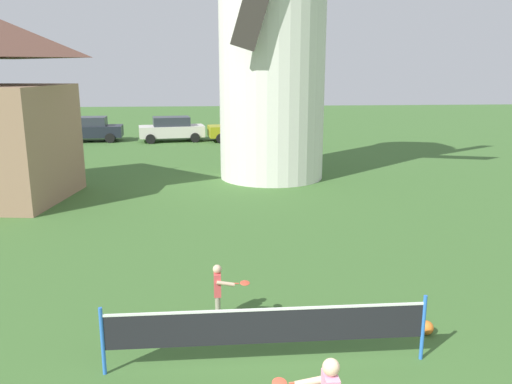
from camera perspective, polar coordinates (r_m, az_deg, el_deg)
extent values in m
cylinder|color=silver|center=(21.85, 1.79, 15.46)|extent=(4.33, 4.33, 10.64)
cylinder|color=blue|center=(8.44, -16.53, -15.48)|extent=(0.06, 0.06, 1.10)
cylinder|color=blue|center=(8.89, 17.91, -14.03)|extent=(0.06, 0.06, 1.10)
cube|color=black|center=(8.24, 1.21, -14.64)|extent=(4.94, 0.01, 0.55)
cube|color=white|center=(8.11, 1.22, -12.80)|extent=(4.94, 0.02, 0.04)
sphere|color=#DBB28E|center=(6.27, 8.27, -18.55)|extent=(0.20, 0.20, 0.20)
cylinder|color=#DBB28E|center=(6.53, 6.16, -20.03)|extent=(0.42, 0.09, 0.16)
cylinder|color=#D84C33|center=(6.50, 4.66, -20.14)|extent=(0.22, 0.02, 0.04)
ellipsoid|color=#D84C33|center=(6.47, 2.61, -20.28)|extent=(0.18, 0.24, 0.03)
cylinder|color=#9E937F|center=(9.91, -4.22, -12.36)|extent=(0.10, 0.10, 0.49)
cylinder|color=#9E937F|center=(9.79, -4.21, -12.72)|extent=(0.10, 0.10, 0.49)
cube|color=#DB4C4C|center=(9.66, -4.27, -10.08)|extent=(0.13, 0.24, 0.43)
sphere|color=#DBB28E|center=(9.54, -4.30, -8.46)|extent=(0.16, 0.16, 0.16)
cylinder|color=#DBB28E|center=(9.81, -4.27, -9.83)|extent=(0.07, 0.07, 0.33)
cylinder|color=#DBB28E|center=(9.51, -3.37, -10.03)|extent=(0.33, 0.07, 0.12)
cylinder|color=#D84C33|center=(9.51, -2.57, -10.01)|extent=(0.22, 0.02, 0.04)
ellipsoid|color=#D84C33|center=(9.52, -1.23, -9.98)|extent=(0.18, 0.24, 0.03)
sphere|color=orange|center=(9.86, 18.26, -14.00)|extent=(0.25, 0.25, 0.25)
cube|color=#1E232D|center=(34.81, -18.13, 6.36)|extent=(4.52, 2.02, 0.70)
cube|color=#2D333D|center=(34.74, -18.20, 7.39)|extent=(2.57, 1.67, 0.56)
cylinder|color=black|center=(35.48, -15.48, 6.10)|extent=(0.61, 0.22, 0.60)
cylinder|color=black|center=(33.81, -15.78, 5.73)|extent=(0.61, 0.22, 0.60)
cylinder|color=black|center=(35.94, -20.25, 5.84)|extent=(0.61, 0.22, 0.60)
cylinder|color=black|center=(34.29, -20.78, 5.47)|extent=(0.61, 0.22, 0.60)
cube|color=silver|center=(33.65, -9.26, 6.63)|extent=(4.27, 2.29, 0.70)
cube|color=#2D333D|center=(33.58, -9.30, 7.70)|extent=(2.47, 1.82, 0.56)
cylinder|color=black|center=(34.65, -7.06, 6.31)|extent=(0.62, 0.27, 0.60)
cylinder|color=black|center=(32.98, -6.72, 5.96)|extent=(0.62, 0.27, 0.60)
cylinder|color=black|center=(34.46, -11.65, 6.10)|extent=(0.62, 0.27, 0.60)
cylinder|color=black|center=(32.78, -11.54, 5.74)|extent=(0.62, 0.27, 0.60)
cube|color=#999919|center=(33.45, -1.81, 6.76)|extent=(4.14, 2.18, 0.70)
cube|color=#2D333D|center=(33.38, -1.82, 7.83)|extent=(2.39, 1.76, 0.56)
cylinder|color=black|center=(34.58, 0.15, 6.40)|extent=(0.62, 0.25, 0.60)
cylinder|color=black|center=(32.93, 0.77, 6.04)|extent=(0.62, 0.25, 0.60)
cylinder|color=black|center=(34.12, -4.30, 6.27)|extent=(0.62, 0.25, 0.60)
cylinder|color=black|center=(32.45, -3.90, 5.90)|extent=(0.62, 0.25, 0.60)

